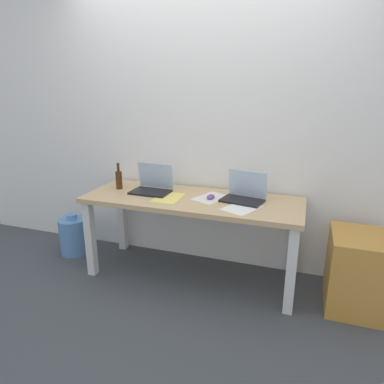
{
  "coord_description": "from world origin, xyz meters",
  "views": [
    {
      "loc": [
        0.87,
        -2.54,
        1.6
      ],
      "look_at": [
        0.0,
        0.0,
        0.77
      ],
      "focal_mm": 31.76,
      "sensor_mm": 36.0,
      "label": 1
    }
  ],
  "objects_px": {
    "filing_cabinet": "(356,272)",
    "desk": "(192,209)",
    "laptop_left": "(152,186)",
    "water_cooler_jug": "(74,236)",
    "laptop_right": "(244,194)",
    "computer_mouse": "(211,197)",
    "beer_bottle": "(119,179)"
  },
  "relations": [
    {
      "from": "filing_cabinet",
      "to": "desk",
      "type": "bearing_deg",
      "value": 178.67
    },
    {
      "from": "desk",
      "to": "laptop_left",
      "type": "height_order",
      "value": "laptop_left"
    },
    {
      "from": "water_cooler_jug",
      "to": "filing_cabinet",
      "type": "height_order",
      "value": "filing_cabinet"
    },
    {
      "from": "laptop_right",
      "to": "filing_cabinet",
      "type": "distance_m",
      "value": 1.01
    },
    {
      "from": "desk",
      "to": "laptop_left",
      "type": "xyz_separation_m",
      "value": [
        -0.38,
        0.05,
        0.15
      ]
    },
    {
      "from": "desk",
      "to": "filing_cabinet",
      "type": "xyz_separation_m",
      "value": [
        1.3,
        -0.03,
        -0.33
      ]
    },
    {
      "from": "laptop_left",
      "to": "laptop_right",
      "type": "height_order",
      "value": "laptop_left"
    },
    {
      "from": "water_cooler_jug",
      "to": "computer_mouse",
      "type": "bearing_deg",
      "value": -0.03
    },
    {
      "from": "laptop_left",
      "to": "computer_mouse",
      "type": "height_order",
      "value": "laptop_left"
    },
    {
      "from": "beer_bottle",
      "to": "laptop_left",
      "type": "bearing_deg",
      "value": 1.55
    },
    {
      "from": "laptop_left",
      "to": "water_cooler_jug",
      "type": "distance_m",
      "value": 1.05
    },
    {
      "from": "desk",
      "to": "beer_bottle",
      "type": "bearing_deg",
      "value": 176.76
    },
    {
      "from": "desk",
      "to": "filing_cabinet",
      "type": "bearing_deg",
      "value": -1.33
    },
    {
      "from": "laptop_left",
      "to": "computer_mouse",
      "type": "distance_m",
      "value": 0.54
    },
    {
      "from": "laptop_left",
      "to": "filing_cabinet",
      "type": "bearing_deg",
      "value": -2.68
    },
    {
      "from": "beer_bottle",
      "to": "computer_mouse",
      "type": "xyz_separation_m",
      "value": [
        0.86,
        -0.02,
        -0.07
      ]
    },
    {
      "from": "desk",
      "to": "computer_mouse",
      "type": "xyz_separation_m",
      "value": [
        0.15,
        0.02,
        0.12
      ]
    },
    {
      "from": "laptop_right",
      "to": "water_cooler_jug",
      "type": "height_order",
      "value": "laptop_right"
    },
    {
      "from": "laptop_right",
      "to": "beer_bottle",
      "type": "xyz_separation_m",
      "value": [
        -1.13,
        -0.03,
        0.04
      ]
    },
    {
      "from": "filing_cabinet",
      "to": "laptop_right",
      "type": "bearing_deg",
      "value": 173.56
    },
    {
      "from": "laptop_left",
      "to": "beer_bottle",
      "type": "xyz_separation_m",
      "value": [
        -0.33,
        -0.01,
        0.03
      ]
    },
    {
      "from": "laptop_right",
      "to": "filing_cabinet",
      "type": "xyz_separation_m",
      "value": [
        0.88,
        -0.1,
        -0.48
      ]
    },
    {
      "from": "laptop_right",
      "to": "computer_mouse",
      "type": "distance_m",
      "value": 0.27
    },
    {
      "from": "laptop_right",
      "to": "beer_bottle",
      "type": "distance_m",
      "value": 1.13
    },
    {
      "from": "laptop_left",
      "to": "water_cooler_jug",
      "type": "height_order",
      "value": "laptop_left"
    },
    {
      "from": "laptop_right",
      "to": "water_cooler_jug",
      "type": "bearing_deg",
      "value": -178.49
    },
    {
      "from": "laptop_left",
      "to": "water_cooler_jug",
      "type": "xyz_separation_m",
      "value": [
        -0.87,
        -0.02,
        -0.59
      ]
    },
    {
      "from": "filing_cabinet",
      "to": "beer_bottle",
      "type": "bearing_deg",
      "value": 178.0
    },
    {
      "from": "desk",
      "to": "computer_mouse",
      "type": "relative_size",
      "value": 18.05
    },
    {
      "from": "laptop_right",
      "to": "beer_bottle",
      "type": "height_order",
      "value": "same"
    },
    {
      "from": "laptop_right",
      "to": "computer_mouse",
      "type": "xyz_separation_m",
      "value": [
        -0.27,
        -0.04,
        -0.04
      ]
    },
    {
      "from": "laptop_left",
      "to": "beer_bottle",
      "type": "relative_size",
      "value": 1.44
    }
  ]
}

